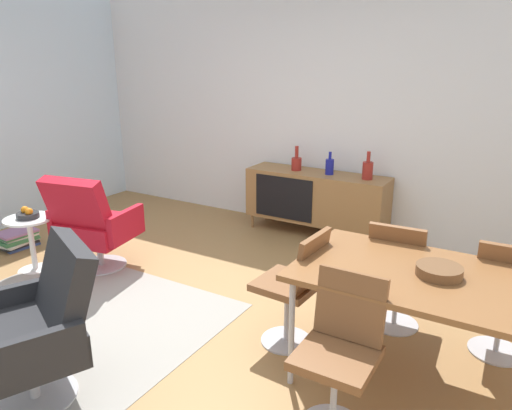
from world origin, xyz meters
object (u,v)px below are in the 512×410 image
(wooden_bowl_on_table, at_px, (439,271))
(side_table_round, at_px, (31,238))
(dining_table, at_px, (436,283))
(fruit_bowl, at_px, (28,214))
(dining_chair_near_window, at_px, (295,284))
(dining_chair_back_right, at_px, (505,294))
(vase_ceramic_small, at_px, (296,163))
(magazine_stack, at_px, (17,239))
(lounge_chair_red, at_px, (92,223))
(armchair_black_shell, at_px, (38,325))
(vase_sculptural_dark, at_px, (368,170))
(vase_cobalt, at_px, (330,166))
(dining_chair_back_left, at_px, (397,271))
(dining_chair_front_left, at_px, (340,348))
(sideboard, at_px, (316,197))

(wooden_bowl_on_table, relative_size, side_table_round, 0.50)
(dining_table, distance_m, fruit_bowl, 3.57)
(dining_table, distance_m, side_table_round, 3.59)
(dining_chair_near_window, xyz_separation_m, dining_chair_back_right, (1.24, 0.56, 0.00))
(dining_chair_back_right, bearing_deg, vase_ceramic_small, 145.72)
(side_table_round, xyz_separation_m, magazine_stack, (-0.67, 0.26, -0.23))
(lounge_chair_red, relative_size, armchair_black_shell, 1.00)
(vase_ceramic_small, height_order, dining_chair_back_right, vase_ceramic_small)
(vase_sculptural_dark, relative_size, magazine_stack, 0.72)
(wooden_bowl_on_table, height_order, fruit_bowl, wooden_bowl_on_table)
(vase_cobalt, distance_m, vase_ceramic_small, 0.40)
(dining_chair_near_window, relative_size, magazine_stack, 2.10)
(dining_chair_back_right, distance_m, lounge_chair_red, 3.45)
(side_table_round, bearing_deg, vase_sculptural_dark, 42.42)
(dining_chair_near_window, height_order, dining_chair_back_left, same)
(dining_chair_back_left, bearing_deg, vase_ceramic_small, 135.47)
(vase_cobalt, bearing_deg, magazine_stack, -143.61)
(vase_sculptural_dark, height_order, side_table_round, vase_sculptural_dark)
(dining_chair_near_window, bearing_deg, side_table_round, -176.83)
(fruit_bowl, distance_m, magazine_stack, 0.85)
(armchair_black_shell, bearing_deg, dining_chair_near_window, 49.72)
(vase_cobalt, relative_size, dining_chair_near_window, 0.29)
(dining_chair_front_left, xyz_separation_m, magazine_stack, (-3.88, 0.67, -0.38))
(dining_chair_front_left, bearing_deg, lounge_chair_red, 165.28)
(sideboard, distance_m, armchair_black_shell, 3.35)
(dining_chair_back_right, bearing_deg, dining_chair_back_left, 179.99)
(dining_chair_back_left, height_order, side_table_round, dining_chair_back_left)
(vase_cobalt, xyz_separation_m, vase_sculptural_dark, (0.42, -0.00, 0.01))
(dining_chair_back_left, relative_size, dining_chair_back_right, 1.00)
(dining_chair_back_right, bearing_deg, vase_sculptural_dark, 133.04)
(sideboard, bearing_deg, vase_cobalt, 0.74)
(sideboard, relative_size, side_table_round, 3.08)
(dining_chair_near_window, xyz_separation_m, dining_chair_front_left, (0.54, -0.56, 0.00))
(wooden_bowl_on_table, height_order, dining_chair_back_right, dining_chair_back_right)
(dining_chair_back_right, distance_m, fruit_bowl, 3.98)
(dining_table, bearing_deg, vase_cobalt, 125.79)
(dining_chair_front_left, xyz_separation_m, lounge_chair_red, (-2.73, 0.72, -0.00))
(dining_chair_front_left, height_order, dining_chair_back_right, same)
(armchair_black_shell, bearing_deg, magazine_stack, 149.92)
(vase_sculptural_dark, bearing_deg, wooden_bowl_on_table, -62.16)
(armchair_black_shell, bearing_deg, vase_ceramic_small, 89.88)
(dining_chair_front_left, relative_size, lounge_chair_red, 0.90)
(armchair_black_shell, distance_m, fruit_bowl, 1.96)
(wooden_bowl_on_table, bearing_deg, side_table_round, -177.26)
(vase_ceramic_small, xyz_separation_m, magazine_stack, (-2.31, -2.00, -0.71))
(wooden_bowl_on_table, relative_size, dining_chair_back_left, 0.30)
(vase_cobalt, distance_m, dining_table, 2.60)
(vase_ceramic_small, bearing_deg, armchair_black_shell, -90.12)
(vase_cobalt, relative_size, side_table_round, 0.48)
(dining_chair_near_window, relative_size, dining_chair_back_right, 1.00)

